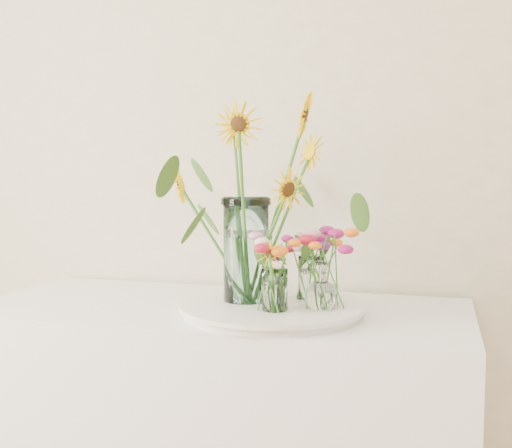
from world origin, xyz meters
The scene contains 9 objects.
tray centered at (-0.04, 1.86, 0.91)m, with size 0.47×0.47×0.03m, color white.
mason_jar centered at (-0.12, 1.88, 1.07)m, with size 0.12×0.12×0.29m, color #B3E5E0.
sunflower_bouquet centered at (-0.12, 1.88, 1.21)m, with size 0.73×0.73×0.57m, color yellow, non-canonical shape.
small_vase_a centered at (-0.01, 1.78, 0.98)m, with size 0.07×0.07×0.11m, color white.
wildflower_posy_a centered at (-0.01, 1.78, 1.03)m, with size 0.19×0.19×0.20m, color orange, non-canonical shape.
small_vase_b centered at (0.10, 1.84, 0.99)m, with size 0.09×0.09×0.13m, color white, non-canonical shape.
wildflower_posy_b centered at (0.10, 1.84, 1.03)m, with size 0.22×0.22×0.22m, color orange, non-canonical shape.
small_vase_c centered at (0.05, 1.95, 0.99)m, with size 0.07×0.07×0.13m, color white.
wildflower_posy_c centered at (0.05, 1.95, 1.03)m, with size 0.20×0.20×0.22m, color orange, non-canonical shape.
Camera 1 is at (0.38, 0.22, 1.29)m, focal length 45.00 mm.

